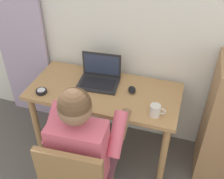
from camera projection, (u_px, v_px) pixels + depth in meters
wall_back at (167, 18)px, 2.13m from camera, size 4.80×0.05×2.50m
curtain_panel at (16, 18)px, 2.49m from camera, size 0.52×0.03×2.21m
desk at (104, 100)px, 2.35m from camera, size 1.26×0.59×0.71m
person_seated at (85, 142)px, 1.87m from camera, size 0.55×0.60×1.21m
laptop at (100, 77)px, 2.34m from camera, size 0.36×0.28×0.24m
computer_mouse at (132, 90)px, 2.26m from camera, size 0.09×0.11×0.03m
desk_clock at (41, 91)px, 2.24m from camera, size 0.09×0.09×0.03m
coffee_mug at (155, 111)px, 2.00m from camera, size 0.12×0.08×0.09m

